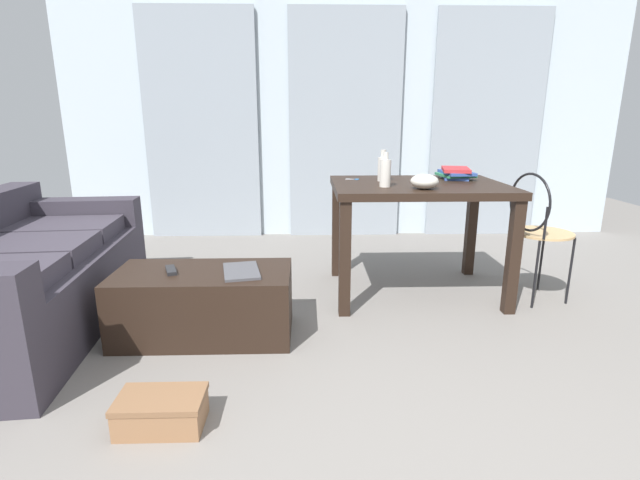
# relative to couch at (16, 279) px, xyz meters

# --- Properties ---
(ground_plane) EXTENTS (8.52, 8.52, 0.00)m
(ground_plane) POSITION_rel_couch_xyz_m (2.07, 0.09, -0.30)
(ground_plane) COLOR gray
(wall_back) EXTENTS (5.59, 0.10, 2.61)m
(wall_back) POSITION_rel_couch_xyz_m (2.07, 2.27, 1.00)
(wall_back) COLOR silver
(wall_back) RESTS_ON ground
(curtains) EXTENTS (3.97, 0.03, 2.22)m
(curtains) POSITION_rel_couch_xyz_m (2.07, 2.18, 0.81)
(curtains) COLOR #99A3AD
(curtains) RESTS_ON ground
(couch) EXTENTS (1.06, 1.92, 0.74)m
(couch) POSITION_rel_couch_xyz_m (0.00, 0.00, 0.00)
(couch) COLOR #38333D
(couch) RESTS_ON ground
(coffee_table) EXTENTS (0.97, 0.48, 0.38)m
(coffee_table) POSITION_rel_couch_xyz_m (1.10, -0.12, -0.11)
(coffee_table) COLOR black
(coffee_table) RESTS_ON ground
(craft_table) EXTENTS (1.15, 0.86, 0.78)m
(craft_table) POSITION_rel_couch_xyz_m (2.43, 0.51, 0.36)
(craft_table) COLOR black
(craft_table) RESTS_ON ground
(wire_chair) EXTENTS (0.38, 0.41, 0.87)m
(wire_chair) POSITION_rel_couch_xyz_m (3.18, 0.34, 0.24)
(wire_chair) COLOR tan
(wire_chair) RESTS_ON ground
(bottle_near) EXTENTS (0.07, 0.07, 0.22)m
(bottle_near) POSITION_rel_couch_xyz_m (2.18, 0.35, 0.56)
(bottle_near) COLOR beige
(bottle_near) RESTS_ON craft_table
(bottle_far) EXTENTS (0.07, 0.07, 0.21)m
(bottle_far) POSITION_rel_couch_xyz_m (2.21, 0.62, 0.56)
(bottle_far) COLOR beige
(bottle_far) RESTS_ON craft_table
(bowl) EXTENTS (0.17, 0.17, 0.09)m
(bowl) POSITION_rel_couch_xyz_m (2.41, 0.25, 0.52)
(bowl) COLOR beige
(bowl) RESTS_ON craft_table
(book_stack) EXTENTS (0.24, 0.33, 0.08)m
(book_stack) POSITION_rel_couch_xyz_m (2.75, 0.72, 0.51)
(book_stack) COLOR #33519E
(book_stack) RESTS_ON craft_table
(tv_remote_on_table) EXTENTS (0.11, 0.17, 0.02)m
(tv_remote_on_table) POSITION_rel_couch_xyz_m (2.48, 0.51, 0.48)
(tv_remote_on_table) COLOR #232326
(tv_remote_on_table) RESTS_ON craft_table
(scissors) EXTENTS (0.10, 0.05, 0.00)m
(scissors) POSITION_rel_couch_xyz_m (2.02, 0.71, 0.47)
(scissors) COLOR #9EA0A5
(scissors) RESTS_ON craft_table
(tv_remote_primary) EXTENTS (0.10, 0.15, 0.02)m
(tv_remote_primary) POSITION_rel_couch_xyz_m (0.93, -0.13, 0.09)
(tv_remote_primary) COLOR #232326
(tv_remote_primary) RESTS_ON coffee_table
(magazine) EXTENTS (0.24, 0.33, 0.01)m
(magazine) POSITION_rel_couch_xyz_m (1.32, -0.15, 0.08)
(magazine) COLOR #4C4C51
(magazine) RESTS_ON coffee_table
(shoebox) EXTENTS (0.34, 0.21, 0.14)m
(shoebox) POSITION_rel_couch_xyz_m (1.09, -0.95, -0.24)
(shoebox) COLOR #996B47
(shoebox) RESTS_ON ground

